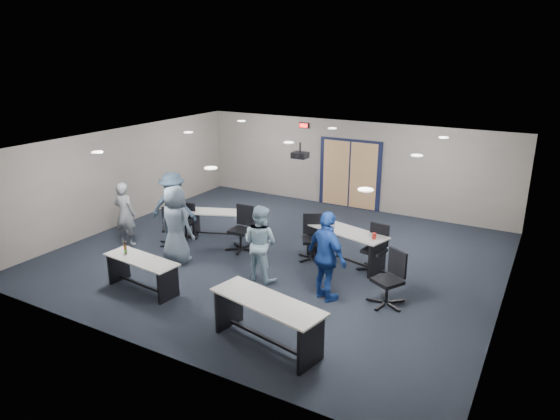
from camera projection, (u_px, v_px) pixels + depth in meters
The scene contains 25 objects.
floor at pixel (278, 255), 12.06m from camera, with size 10.00×10.00×0.00m, color black.
back_wall at pixel (351, 165), 15.36m from camera, with size 10.00×0.04×2.70m, color gray.
front_wall at pixel (138, 274), 7.91m from camera, with size 10.00×0.04×2.70m, color gray.
left_wall at pixel (124, 176), 13.98m from camera, with size 0.04×9.00×2.70m, color gray.
right_wall at pixel (511, 241), 9.29m from camera, with size 0.04×9.00×2.70m, color gray.
ceiling at pixel (278, 145), 11.22m from camera, with size 10.00×9.00×0.04m, color white.
double_door at pixel (350, 174), 15.43m from camera, with size 2.00×0.07×2.20m.
exit_sign at pixel (304, 125), 15.73m from camera, with size 0.32×0.07×0.18m.
ceiling_projector at pixel (300, 155), 11.58m from camera, with size 0.35×0.32×0.37m.
ceiling_can_lights at pixel (284, 144), 11.44m from camera, with size 6.24×5.74×0.02m, color white, non-canonical shape.
table_front_left at pixel (142, 268), 10.19m from camera, with size 1.76×0.74×0.95m.
table_front_right at pixel (267, 315), 8.23m from camera, with size 2.16×1.08×0.84m.
table_back_left at pixel (224, 220), 13.08m from camera, with size 1.83×1.18×0.71m.
table_back_right at pixel (346, 241), 11.46m from camera, with size 2.10×1.18×0.94m.
chair_back_a at pixel (185, 222), 13.00m from camera, with size 0.58×0.58×0.92m, color black, non-canonical shape.
chair_back_b at pixel (241, 229), 12.21m from camera, with size 0.70×0.70×1.11m, color black, non-canonical shape.
chair_back_c at pixel (313, 238), 11.65m from camera, with size 0.67×0.67×1.07m, color black, non-canonical shape.
chair_back_d at pixel (374, 249), 11.06m from camera, with size 0.66×0.66×1.06m, color black, non-canonical shape.
chair_loose_left at pixel (171, 227), 12.58m from camera, with size 0.60×0.60×0.95m, color black, non-canonical shape.
chair_loose_right at pixel (387, 279), 9.57m from camera, with size 0.69×0.69×1.10m, color black, non-canonical shape.
person_gray at pixel (125, 214), 12.47m from camera, with size 0.60×0.39×1.65m, color gray.
person_plaid at pixel (176, 225), 11.44m from camera, with size 0.89×0.58×1.83m, color slate.
person_lightblue at pixel (260, 243), 10.59m from camera, with size 0.81×0.63×1.66m, color #A5C9DB.
person_navy at pixel (327, 257), 9.68m from camera, with size 1.07×0.45×1.83m, color navy.
person_back at pixel (173, 207), 12.67m from camera, with size 1.18×0.68×1.83m, color #384D66.
Camera 1 is at (5.52, -9.66, 4.76)m, focal length 32.00 mm.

